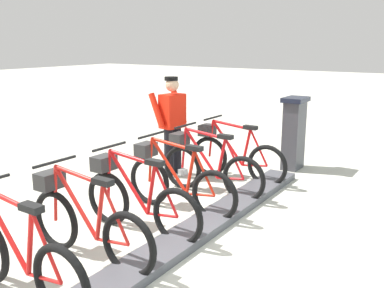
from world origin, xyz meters
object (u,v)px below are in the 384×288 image
(payment_kiosk, at_px, (294,132))
(bike_docked_1, at_px, (207,166))
(bike_docked_3, at_px, (136,198))
(bike_docked_5, at_px, (15,253))
(worker_near_rack, at_px, (172,122))
(bike_docked_0, at_px, (233,155))
(bike_docked_4, at_px, (84,222))
(bike_docked_2, at_px, (176,180))

(payment_kiosk, distance_m, bike_docked_1, 2.08)
(payment_kiosk, bearing_deg, bike_docked_3, 80.97)
(bike_docked_5, distance_m, worker_near_rack, 3.89)
(bike_docked_0, bearing_deg, bike_docked_4, 90.00)
(bike_docked_2, bearing_deg, bike_docked_4, 90.00)
(payment_kiosk, xyz_separation_m, bike_docked_1, (0.57, 1.99, -0.24))
(bike_docked_0, height_order, bike_docked_2, same)
(bike_docked_0, height_order, worker_near_rack, worker_near_rack)
(bike_docked_5, bearing_deg, bike_docked_4, -90.00)
(bike_docked_4, height_order, worker_near_rack, worker_near_rack)
(bike_docked_0, distance_m, bike_docked_5, 4.03)
(payment_kiosk, relative_size, bike_docked_5, 0.74)
(bike_docked_2, height_order, bike_docked_5, same)
(bike_docked_1, xyz_separation_m, bike_docked_5, (0.00, 3.23, 0.00))
(bike_docked_4, bearing_deg, worker_near_rack, -71.17)
(payment_kiosk, distance_m, bike_docked_2, 2.86)
(payment_kiosk, bearing_deg, bike_docked_5, 83.74)
(bike_docked_4, bearing_deg, bike_docked_2, -90.00)
(bike_docked_2, distance_m, worker_near_rack, 1.71)
(bike_docked_0, relative_size, bike_docked_5, 1.00)
(bike_docked_2, relative_size, bike_docked_3, 1.00)
(bike_docked_3, bearing_deg, bike_docked_0, -90.00)
(bike_docked_3, bearing_deg, payment_kiosk, -99.03)
(payment_kiosk, height_order, bike_docked_2, payment_kiosk)
(payment_kiosk, relative_size, bike_docked_2, 0.74)
(bike_docked_3, bearing_deg, bike_docked_5, 90.00)
(bike_docked_0, bearing_deg, bike_docked_2, 90.00)
(bike_docked_3, bearing_deg, bike_docked_4, 90.00)
(bike_docked_1, distance_m, bike_docked_3, 1.61)
(bike_docked_1, distance_m, bike_docked_5, 3.23)
(bike_docked_0, bearing_deg, bike_docked_5, 90.00)
(bike_docked_2, height_order, worker_near_rack, worker_near_rack)
(bike_docked_4, height_order, bike_docked_5, same)
(bike_docked_0, distance_m, bike_docked_3, 2.42)
(bike_docked_1, distance_m, bike_docked_4, 2.42)
(bike_docked_3, height_order, worker_near_rack, worker_near_rack)
(bike_docked_2, xyz_separation_m, bike_docked_3, (0.00, 0.81, 0.00))
(bike_docked_5, bearing_deg, worker_near_rack, -75.04)
(bike_docked_3, xyz_separation_m, bike_docked_5, (0.00, 1.61, 0.00))
(bike_docked_4, relative_size, bike_docked_5, 1.00)
(bike_docked_0, xyz_separation_m, worker_near_rack, (1.00, 0.30, 0.48))
(bike_docked_1, distance_m, bike_docked_2, 0.81)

